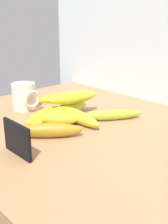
% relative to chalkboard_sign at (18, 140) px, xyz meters
% --- Properties ---
extents(counter_top, '(1.10, 0.76, 0.03)m').
position_rel_chalkboard_sign_xyz_m(counter_top, '(0.04, 0.25, -0.05)').
color(counter_top, '#AA7B52').
rests_on(counter_top, ground).
extents(chalkboard_sign, '(0.11, 0.02, 0.08)m').
position_rel_chalkboard_sign_xyz_m(chalkboard_sign, '(0.00, 0.00, 0.00)').
color(chalkboard_sign, black).
rests_on(chalkboard_sign, counter_top).
extents(coffee_mug, '(0.10, 0.09, 0.10)m').
position_rel_chalkboard_sign_xyz_m(coffee_mug, '(-0.30, 0.21, 0.01)').
color(coffee_mug, silver).
rests_on(coffee_mug, counter_top).
extents(banana_0, '(0.15, 0.13, 0.04)m').
position_rel_chalkboard_sign_xyz_m(banana_0, '(-0.10, 0.19, -0.02)').
color(banana_0, gold).
rests_on(banana_0, counter_top).
extents(banana_1, '(0.21, 0.06, 0.04)m').
position_rel_chalkboard_sign_xyz_m(banana_1, '(-0.07, 0.25, -0.02)').
color(banana_1, gold).
rests_on(banana_1, counter_top).
extents(banana_2, '(0.15, 0.14, 0.03)m').
position_rel_chalkboard_sign_xyz_m(banana_2, '(-0.12, 0.14, -0.02)').
color(banana_2, yellow).
rests_on(banana_2, counter_top).
extents(banana_3, '(0.14, 0.19, 0.03)m').
position_rel_chalkboard_sign_xyz_m(banana_3, '(-0.01, 0.35, -0.02)').
color(banana_3, '#9BB92D').
rests_on(banana_3, counter_top).
extents(banana_4, '(0.16, 0.18, 0.04)m').
position_rel_chalkboard_sign_xyz_m(banana_4, '(-0.04, 0.12, -0.02)').
color(banana_4, '#A87E1F').
rests_on(banana_4, counter_top).
extents(banana_5, '(0.08, 0.17, 0.04)m').
position_rel_chalkboard_sign_xyz_m(banana_5, '(-0.15, 0.19, -0.02)').
color(banana_5, yellow).
rests_on(banana_5, counter_top).
extents(banana_6, '(0.05, 0.18, 0.04)m').
position_rel_chalkboard_sign_xyz_m(banana_6, '(-0.14, 0.28, -0.02)').
color(banana_6, yellow).
rests_on(banana_6, counter_top).
extents(banana_7, '(0.11, 0.20, 0.04)m').
position_rel_chalkboard_sign_xyz_m(banana_7, '(-0.15, 0.28, 0.02)').
color(banana_7, gold).
rests_on(banana_7, banana_6).
extents(banana_8, '(0.10, 0.17, 0.04)m').
position_rel_chalkboard_sign_xyz_m(banana_8, '(-0.13, 0.29, 0.02)').
color(banana_8, gold).
rests_on(banana_8, banana_6).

